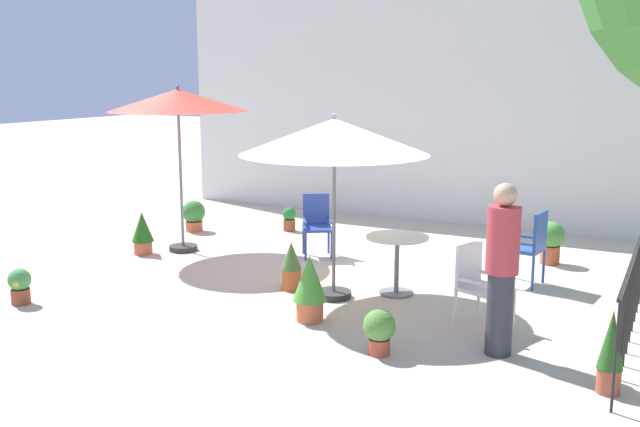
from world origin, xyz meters
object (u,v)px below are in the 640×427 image
at_px(potted_plant_2, 194,215).
at_px(potted_plant_5, 310,285).
at_px(potted_plant_0, 289,219).
at_px(patio_chair_0, 531,243).
at_px(potted_plant_8, 379,329).
at_px(potted_plant_6, 142,232).
at_px(patio_chair_1, 479,281).
at_px(potted_plant_4, 611,351).
at_px(patio_chair_2, 317,222).
at_px(cafe_table_0, 397,254).
at_px(potted_plant_3, 20,285).
at_px(patio_umbrella_0, 334,138).
at_px(patio_umbrella_1, 178,102).
at_px(potted_plant_7, 291,265).
at_px(potted_plant_1, 551,240).
at_px(standing_person, 502,267).

xyz_separation_m(potted_plant_2, potted_plant_5, (4.02, -3.21, 0.12)).
bearing_deg(potted_plant_5, potted_plant_0, 122.48).
xyz_separation_m(patio_chair_0, potted_plant_8, (-0.82, -3.08, -0.31)).
bearing_deg(potted_plant_6, patio_chair_1, -8.78).
height_order(potted_plant_4, potted_plant_6, potted_plant_4).
distance_m(potted_plant_2, potted_plant_8, 6.32).
bearing_deg(patio_chair_0, patio_chair_2, 177.76).
bearing_deg(potted_plant_4, patio_chair_0, 113.18).
height_order(cafe_table_0, potted_plant_3, cafe_table_0).
distance_m(patio_umbrella_0, patio_umbrella_1, 3.35).
distance_m(potted_plant_0, potted_plant_8, 5.80).
xyz_separation_m(potted_plant_7, potted_plant_8, (1.83, -1.49, -0.06)).
distance_m(potted_plant_1, potted_plant_6, 6.09).
bearing_deg(potted_plant_1, standing_person, -87.55).
bearing_deg(potted_plant_7, potted_plant_3, -142.50).
bearing_deg(potted_plant_1, potted_plant_7, -133.59).
xyz_separation_m(potted_plant_4, potted_plant_8, (-2.10, -0.10, -0.13)).
bearing_deg(potted_plant_1, potted_plant_5, -117.18).
relative_size(patio_chair_1, potted_plant_4, 1.21).
bearing_deg(potted_plant_3, cafe_table_0, 32.29).
distance_m(cafe_table_0, potted_plant_0, 4.02).
xyz_separation_m(cafe_table_0, potted_plant_4, (2.67, -1.83, -0.14)).
xyz_separation_m(patio_umbrella_0, potted_plant_3, (-3.23, -1.96, -1.74)).
bearing_deg(potted_plant_7, patio_chair_2, 107.09).
height_order(potted_plant_0, potted_plant_6, potted_plant_6).
bearing_deg(potted_plant_1, potted_plant_8, -101.42).
bearing_deg(patio_chair_1, potted_plant_2, 156.17).
distance_m(potted_plant_3, potted_plant_8, 4.47).
bearing_deg(patio_umbrella_0, patio_umbrella_1, 161.12).
distance_m(patio_chair_1, potted_plant_2, 6.27).
relative_size(potted_plant_8, standing_person, 0.27).
height_order(potted_plant_1, potted_plant_4, potted_plant_4).
relative_size(patio_umbrella_0, potted_plant_6, 3.48).
xyz_separation_m(cafe_table_0, patio_chair_1, (1.22, -0.71, -0.00)).
relative_size(potted_plant_1, standing_person, 0.37).
height_order(cafe_table_0, potted_plant_7, cafe_table_0).
xyz_separation_m(potted_plant_3, potted_plant_5, (3.37, 1.06, 0.18)).
bearing_deg(potted_plant_8, potted_plant_1, 78.58).
height_order(potted_plant_5, standing_person, standing_person).
bearing_deg(patio_chair_0, potted_plant_0, 161.73).
distance_m(potted_plant_2, potted_plant_4, 8.06).
bearing_deg(patio_chair_2, potted_plant_7, -72.91).
height_order(potted_plant_2, potted_plant_6, potted_plant_6).
relative_size(potted_plant_3, potted_plant_5, 0.58).
bearing_deg(cafe_table_0, patio_chair_2, 144.56).
height_order(potted_plant_1, potted_plant_3, potted_plant_1).
distance_m(patio_chair_1, potted_plant_8, 1.41).
bearing_deg(patio_umbrella_1, potted_plant_6, -130.88).
relative_size(potted_plant_5, potted_plant_6, 1.16).
height_order(potted_plant_0, potted_plant_3, potted_plant_3).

